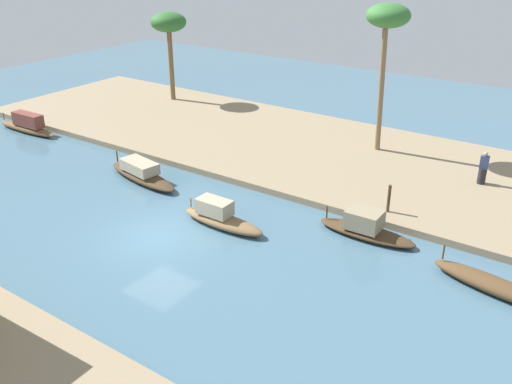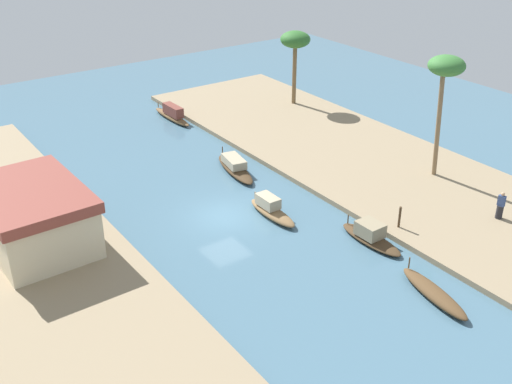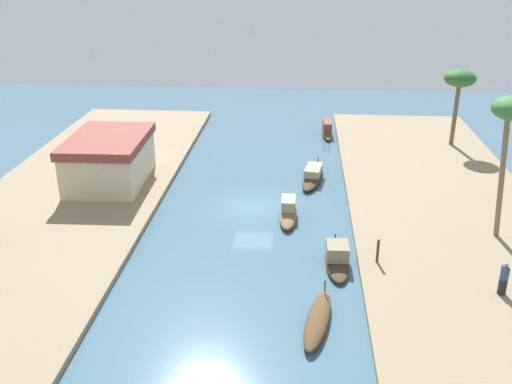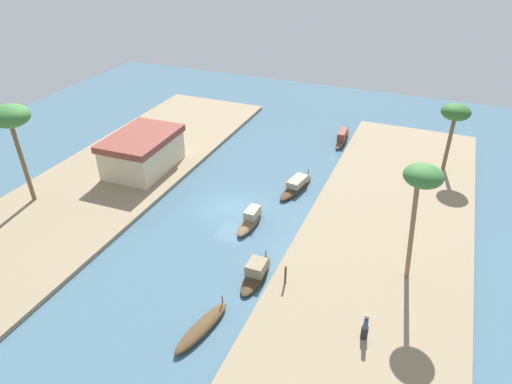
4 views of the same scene
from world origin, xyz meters
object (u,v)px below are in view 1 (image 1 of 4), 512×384
Objects in this scene: sampan_foreground at (27,125)px; sampan_near_left_bank at (142,173)px; person_on_near_bank at (483,170)px; palm_tree_left_near at (388,22)px; palm_tree_left_far at (169,25)px; sampan_downstream_large at (494,285)px; mooring_post at (389,198)px; sampan_with_red_awning at (366,227)px; sampan_midstream at (221,217)px.

sampan_near_left_bank is (-11.39, 1.34, -0.10)m from sampan_foreground.
person_on_near_bank is at bearing -139.14° from sampan_near_left_bank.
palm_tree_left_near reaches higher than person_on_near_bank.
palm_tree_left_far is (16.71, -1.50, -1.73)m from palm_tree_left_near.
sampan_near_left_bank is at bearing 49.89° from palm_tree_left_near.
sampan_near_left_bank is 17.32m from sampan_downstream_large.
sampan_downstream_large is 6.22m from mooring_post.
person_on_near_bank is at bearing -62.39° from sampan_downstream_large.
person_on_near_bank is 0.21× the size of palm_tree_left_near.
sampan_downstream_large is 3.65× the size of mooring_post.
mooring_post is 0.21× the size of palm_tree_left_far.
palm_tree_left_far reaches higher than sampan_near_left_bank.
sampan_with_red_awning is 11.80m from palm_tree_left_near.
sampan_midstream is 11.09m from sampan_downstream_large.
sampan_downstream_large is 0.58× the size of palm_tree_left_near.
palm_tree_left_far is (14.62, -13.12, 5.23)m from sampan_midstream.
mooring_post is at bearing -139.80° from sampan_midstream.
palm_tree_left_near reaches higher than sampan_foreground.
sampan_foreground is 28.74m from sampan_downstream_large.
sampan_downstream_large is at bearing 155.80° from palm_tree_left_far.
mooring_post is at bearing -94.49° from sampan_with_red_awning.
mooring_post is 0.16× the size of palm_tree_left_near.
palm_tree_left_far reaches higher than sampan_downstream_large.
sampan_foreground reaches higher than sampan_near_left_bank.
sampan_foreground is 1.00× the size of sampan_near_left_bank.
palm_tree_left_far is at bearing -14.07° from sampan_downstream_large.
sampan_foreground is at bearing -9.39° from sampan_midstream.
palm_tree_left_near reaches higher than sampan_downstream_large.
sampan_near_left_bank is 15.13m from palm_tree_left_far.
sampan_foreground is at bearing 7.50° from sampan_downstream_large.
sampan_near_left_bank is 12.43m from mooring_post.
person_on_near_bank is 1.30× the size of mooring_post.
sampan_downstream_large is at bearing 149.27° from mooring_post.
mooring_post is at bearing -176.99° from sampan_foreground.
sampan_foreground is at bearing -1.56° from sampan_with_red_awning.
sampan_foreground reaches higher than sampan_downstream_large.
mooring_post is (-5.65, -4.77, 0.55)m from sampan_midstream.
palm_tree_left_near is (3.56, -6.84, 6.40)m from mooring_post.
sampan_downstream_large is (-10.97, -1.62, -0.15)m from sampan_midstream.
sampan_with_red_awning is at bearing -164.48° from sampan_near_left_bank.
sampan_downstream_large is (-5.44, 1.11, -0.15)m from sampan_with_red_awning.
sampan_downstream_large is 28.56m from palm_tree_left_far.
palm_tree_left_far reaches higher than mooring_post.
sampan_downstream_large is 2.81× the size of person_on_near_bank.
sampan_near_left_bank is 3.17× the size of person_on_near_bank.
sampan_downstream_large is at bearing 131.60° from palm_tree_left_near.
person_on_near_bank is 0.27× the size of palm_tree_left_far.
mooring_post reaches higher than sampan_foreground.
person_on_near_bank is 23.50m from palm_tree_left_far.
palm_tree_left_near is at bearing -38.27° from sampan_downstream_large.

